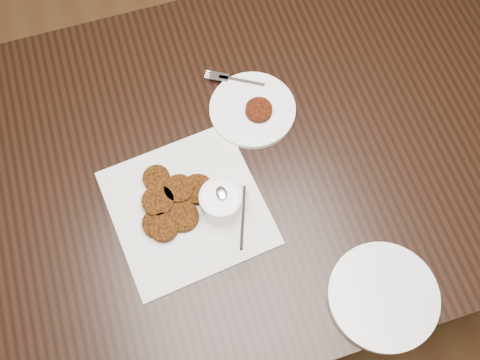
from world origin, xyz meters
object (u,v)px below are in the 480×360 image
at_px(sauce_ramekin, 221,196).
at_px(plate_with_patty, 253,108).
at_px(table, 238,216).
at_px(napkin, 187,207).
at_px(plate_empty, 383,296).

distance_m(sauce_ramekin, plate_with_patty, 0.24).
relative_size(table, napkin, 4.65).
distance_m(sauce_ramekin, plate_empty, 0.37).
distance_m(table, sauce_ramekin, 0.46).
relative_size(table, plate_with_patty, 7.36).
bearing_deg(plate_with_patty, plate_empty, -76.54).
bearing_deg(napkin, plate_with_patty, 41.87).
relative_size(napkin, plate_empty, 1.41).
xyz_separation_m(napkin, plate_with_patty, (0.20, 0.18, 0.01)).
distance_m(table, plate_with_patty, 0.41).
bearing_deg(sauce_ramekin, table, 56.95).
relative_size(table, plate_empty, 6.55).
xyz_separation_m(sauce_ramekin, plate_empty, (0.24, -0.27, -0.06)).
bearing_deg(table, plate_empty, -64.31).
bearing_deg(plate_empty, napkin, 136.91).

